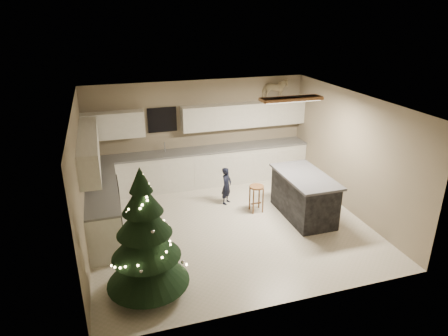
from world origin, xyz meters
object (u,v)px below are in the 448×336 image
Objects in this scene: bar_stool at (256,192)px; toddler at (227,186)px; island at (304,196)px; rocking_horse at (275,90)px; christmas_tree at (146,244)px.

bar_stool is 0.69× the size of toddler.
bar_stool is (-0.88, 0.50, -0.02)m from island.
bar_stool is at bearing -93.77° from toddler.
island reaches higher than bar_stool.
rocking_horse is (0.30, 2.39, 1.81)m from island.
island reaches higher than toddler.
island is 3.84m from christmas_tree.
christmas_tree is 5.64m from rocking_horse.
toddler is (2.11, 2.60, -0.44)m from christmas_tree.
christmas_tree is at bearing 157.38° from rocking_horse.
rocking_horse reaches higher than toddler.
rocking_horse is (3.80, 3.92, 1.42)m from christmas_tree.
christmas_tree reaches higher than toddler.
rocking_horse is at bearing -7.74° from toddler.
island is 0.80× the size of christmas_tree.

